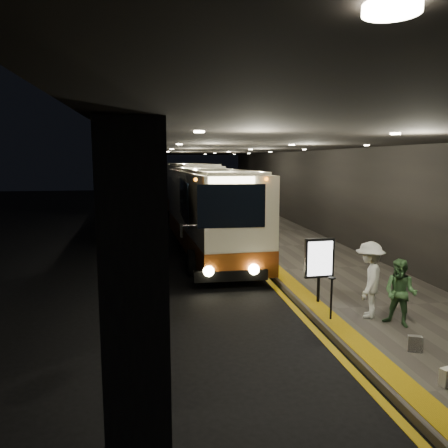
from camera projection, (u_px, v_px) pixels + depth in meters
ground at (197, 285)px, 13.78m from camera, size 90.00×90.00×0.00m
lane_line_white at (144, 253)px, 18.40m from camera, size 0.12×50.00×0.01m
kerb_stripe_yellow at (240, 250)px, 19.03m from camera, size 0.18×50.00×0.01m
sidewalk at (293, 247)px, 19.39m from camera, size 4.50×50.00×0.15m
tactile_strip at (251, 247)px, 19.09m from camera, size 0.50×50.00×0.01m
terminal_wall at (343, 181)px, 19.31m from camera, size 0.10×50.00×6.00m
support_columns at (149, 204)px, 17.14m from camera, size 0.80×24.80×4.40m
canopy at (244, 143)px, 18.38m from camera, size 9.00×50.00×0.40m
coach_main at (209, 215)px, 18.11m from camera, size 2.96×11.17×3.45m
coach_second at (189, 194)px, 28.64m from camera, size 3.10×11.52×3.58m
passenger_boarding at (272, 243)px, 15.47m from camera, size 0.57×0.70×1.68m
passenger_waiting_green at (400, 293)px, 9.89m from camera, size 0.84×0.88×1.55m
passenger_waiting_white at (369, 280)px, 10.47m from camera, size 1.12×1.30×1.84m
bag_polka at (415, 344)px, 8.63m from camera, size 0.29×0.21×0.33m
bag_plain at (448, 377)px, 7.33m from camera, size 0.28×0.20×0.31m
info_sign at (319, 259)px, 11.51m from camera, size 0.82×0.18×1.73m
stanchion_post at (331, 299)px, 10.33m from camera, size 0.05×0.05×1.02m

